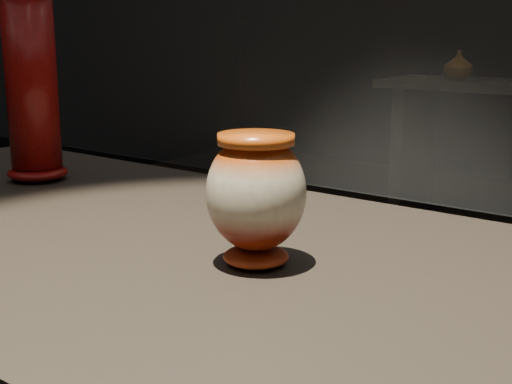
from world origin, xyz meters
TOP-DOWN VIEW (x-y plane):
  - main_vase at (0.11, -0.01)m, footprint 0.17×0.17m
  - tall_vase at (-0.58, 0.14)m, footprint 0.13×0.13m
  - back_vase_left at (-1.03, 3.44)m, footprint 0.23×0.23m

SIDE VIEW (x-z plane):
  - back_vase_left at x=-1.03m, z-range 0.90..1.08m
  - main_vase at x=0.11m, z-range 0.91..1.08m
  - tall_vase at x=-0.58m, z-range 0.89..1.28m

